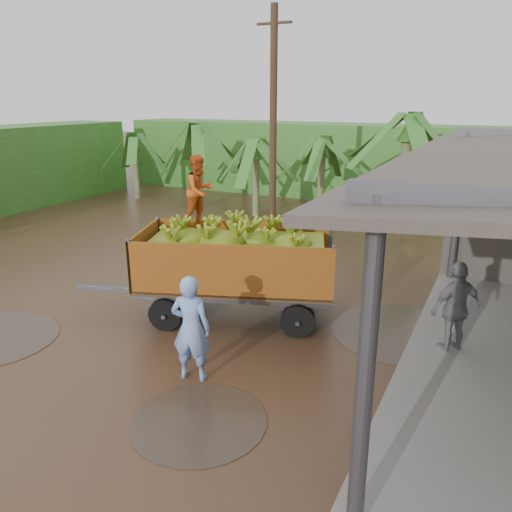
{
  "coord_description": "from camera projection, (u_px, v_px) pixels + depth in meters",
  "views": [
    {
      "loc": [
        6.36,
        -8.37,
        4.87
      ],
      "look_at": [
        1.39,
        1.45,
        1.34
      ],
      "focal_mm": 35.0,
      "sensor_mm": 36.0,
      "label": 1
    }
  ],
  "objects": [
    {
      "name": "banana_plants",
      "position": [
        182.0,
        182.0,
        18.73
      ],
      "size": [
        20.96,
        19.87,
        4.48
      ],
      "color": "#2D661E",
      "rests_on": "ground"
    },
    {
      "name": "utility_pole",
      "position": [
        273.0,
        128.0,
        16.51
      ],
      "size": [
        1.2,
        0.24,
        7.62
      ],
      "color": "#47301E",
      "rests_on": "ground"
    },
    {
      "name": "banana_trailer",
      "position": [
        235.0,
        261.0,
        11.26
      ],
      "size": [
        6.04,
        3.46,
        3.62
      ],
      "rotation": [
        0.0,
        0.0,
        0.35
      ],
      "color": "#C16D1B",
      "rests_on": "ground"
    },
    {
      "name": "man_grey",
      "position": [
        456.0,
        308.0,
        9.7
      ],
      "size": [
        1.11,
        1.11,
        1.89
      ],
      "primitive_type": "imported",
      "rotation": [
        0.0,
        0.0,
        3.93
      ],
      "color": "slate",
      "rests_on": "ground"
    },
    {
      "name": "man_blue",
      "position": [
        191.0,
        328.0,
        8.76
      ],
      "size": [
        0.8,
        0.62,
        1.97
      ],
      "primitive_type": "imported",
      "rotation": [
        0.0,
        0.0,
        3.37
      ],
      "color": "#779ADA",
      "rests_on": "ground"
    },
    {
      "name": "hedge_north",
      "position": [
        326.0,
        160.0,
        25.24
      ],
      "size": [
        22.0,
        3.0,
        3.6
      ],
      "primitive_type": "cube",
      "color": "#2D661E",
      "rests_on": "ground"
    },
    {
      "name": "ground",
      "position": [
        173.0,
        321.0,
        11.34
      ],
      "size": [
        100.0,
        100.0,
        0.0
      ],
      "primitive_type": "plane",
      "color": "black",
      "rests_on": "ground"
    }
  ]
}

